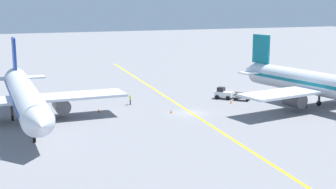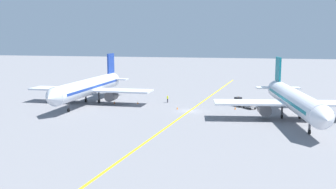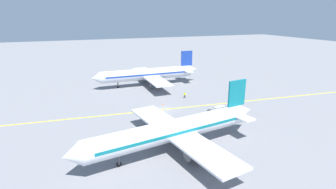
{
  "view_description": "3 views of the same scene",
  "coord_description": "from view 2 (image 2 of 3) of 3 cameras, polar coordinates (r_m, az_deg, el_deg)",
  "views": [
    {
      "loc": [
        28.58,
        61.02,
        16.03
      ],
      "look_at": [
        3.25,
        -1.29,
        2.82
      ],
      "focal_mm": 50.0,
      "sensor_mm": 36.0,
      "label": 1
    },
    {
      "loc": [
        -13.08,
        76.74,
        14.86
      ],
      "look_at": [
        4.8,
        -1.51,
        2.98
      ],
      "focal_mm": 42.0,
      "sensor_mm": 36.0,
      "label": 2
    },
    {
      "loc": [
        -56.37,
        20.31,
        22.11
      ],
      "look_at": [
        -0.59,
        -1.25,
        3.88
      ],
      "focal_mm": 28.0,
      "sensor_mm": 36.0,
      "label": 3
    }
  ],
  "objects": [
    {
      "name": "baggage_tug_white",
      "position": [
        85.57,
        10.32,
        -1.11
      ],
      "size": [
        3.11,
        3.24,
        2.11
      ],
      "color": "white",
      "rests_on": "ground"
    },
    {
      "name": "baggage_cart_trailing",
      "position": [
        83.1,
        11.74,
        -1.53
      ],
      "size": [
        2.77,
        2.88,
        1.24
      ],
      "color": "gray",
      "rests_on": "ground"
    },
    {
      "name": "airplane_at_gate",
      "position": [
        73.09,
        17.77,
        -0.76
      ],
      "size": [
        28.47,
        35.46,
        10.6
      ],
      "color": "silver",
      "rests_on": "ground"
    },
    {
      "name": "traffic_cone_near_nose",
      "position": [
        88.62,
        -7.79,
        -1.13
      ],
      "size": [
        0.32,
        0.32,
        0.55
      ],
      "primitive_type": "cone",
      "color": "orange",
      "rests_on": "ground"
    },
    {
      "name": "traffic_cone_far_edge",
      "position": [
        87.51,
        -4.39,
        -1.2
      ],
      "size": [
        0.32,
        0.32,
        0.55
      ],
      "primitive_type": "cone",
      "color": "orange",
      "rests_on": "ground"
    },
    {
      "name": "airplane_adjacent_stand",
      "position": [
        88.95,
        -11.37,
        1.05
      ],
      "size": [
        28.01,
        35.41,
        10.6
      ],
      "color": "silver",
      "rests_on": "ground"
    },
    {
      "name": "ground_crew_worker",
      "position": [
        89.1,
        -0.06,
        -0.59
      ],
      "size": [
        0.29,
        0.57,
        1.68
      ],
      "color": "#23232D",
      "rests_on": "ground"
    },
    {
      "name": "traffic_cone_by_wingtip",
      "position": [
        80.87,
        1.36,
        -1.98
      ],
      "size": [
        0.32,
        0.32,
        0.55
      ],
      "primitive_type": "cone",
      "color": "orange",
      "rests_on": "ground"
    },
    {
      "name": "traffic_cone_mid_apron",
      "position": [
        82.04,
        9.72,
        -1.95
      ],
      "size": [
        0.32,
        0.32,
        0.55
      ],
      "primitive_type": "cone",
      "color": "orange",
      "rests_on": "ground"
    },
    {
      "name": "apron_yellow_centreline",
      "position": [
        79.25,
        3.15,
        -2.4
      ],
      "size": [
        10.32,
        119.62,
        0.01
      ],
      "primitive_type": "cube",
      "rotation": [
        0.0,
        0.0,
        -0.08
      ],
      "color": "yellow",
      "rests_on": "ground"
    },
    {
      "name": "ground_plane",
      "position": [
        79.25,
        3.15,
        -2.4
      ],
      "size": [
        400.0,
        400.0,
        0.0
      ],
      "primitive_type": "plane",
      "color": "slate"
    }
  ]
}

